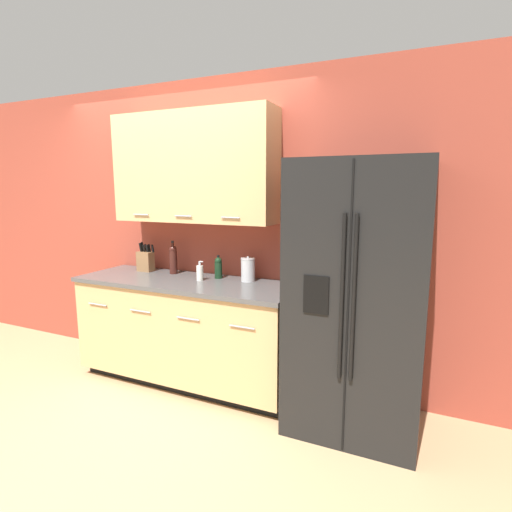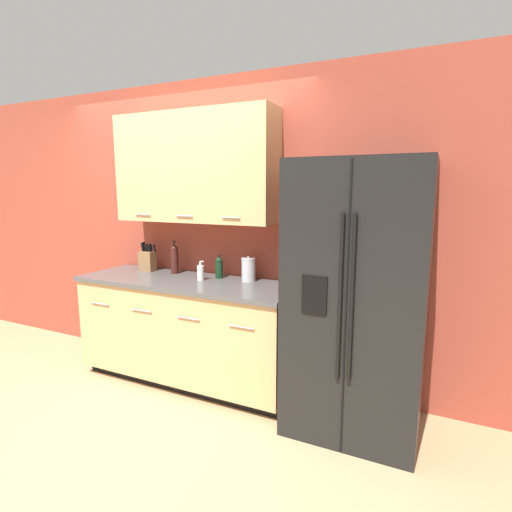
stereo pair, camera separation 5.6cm
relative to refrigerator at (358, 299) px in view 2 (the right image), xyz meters
name	(u,v)px [view 2 (the right image)]	position (x,y,z in m)	size (l,w,h in m)	color
ground_plane	(108,414)	(-1.69, -0.66, -0.93)	(14.00, 14.00, 0.00)	tan
wall_back	(187,215)	(-1.63, 0.35, 0.50)	(10.00, 0.39, 2.60)	#993D2D
counter_unit	(189,330)	(-1.44, 0.05, -0.47)	(1.93, 0.64, 0.91)	black
refrigerator	(358,299)	(0.00, 0.00, 0.00)	(0.88, 0.75, 1.86)	black
knife_block	(147,260)	(-1.99, 0.21, 0.08)	(0.16, 0.09, 0.27)	olive
wine_bottle	(175,259)	(-1.68, 0.22, 0.12)	(0.07, 0.07, 0.30)	#3D1914
soap_dispenser	(201,272)	(-1.32, 0.08, 0.05)	(0.06, 0.06, 0.17)	silver
oil_bottle	(219,267)	(-1.22, 0.22, 0.08)	(0.07, 0.07, 0.20)	black
steel_canister	(248,269)	(-0.95, 0.23, 0.08)	(0.12, 0.12, 0.21)	#B7B7BA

